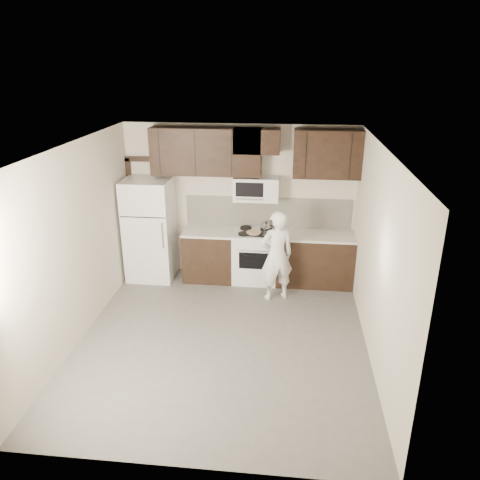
% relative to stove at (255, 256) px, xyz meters
% --- Properties ---
extents(floor, '(4.50, 4.50, 0.00)m').
position_rel_stove_xyz_m(floor, '(-0.30, -1.94, -0.46)').
color(floor, '#575451').
rests_on(floor, ground).
extents(back_wall, '(4.00, 0.00, 4.00)m').
position_rel_stove_xyz_m(back_wall, '(-0.30, 0.31, 0.89)').
color(back_wall, beige).
rests_on(back_wall, ground).
extents(ceiling, '(4.50, 4.50, 0.00)m').
position_rel_stove_xyz_m(ceiling, '(-0.30, -1.94, 2.24)').
color(ceiling, white).
rests_on(ceiling, back_wall).
extents(counter_run, '(2.95, 0.64, 0.91)m').
position_rel_stove_xyz_m(counter_run, '(0.30, 0.00, -0.00)').
color(counter_run, black).
rests_on(counter_run, floor).
extents(stove, '(0.76, 0.66, 0.94)m').
position_rel_stove_xyz_m(stove, '(0.00, 0.00, 0.00)').
color(stove, silver).
rests_on(stove, floor).
extents(backsplash, '(2.90, 0.02, 0.54)m').
position_rel_stove_xyz_m(backsplash, '(0.20, 0.30, 0.72)').
color(backsplash, beige).
rests_on(backsplash, counter_run).
extents(upper_cabinets, '(3.48, 0.35, 0.78)m').
position_rel_stove_xyz_m(upper_cabinets, '(-0.09, 0.14, 1.82)').
color(upper_cabinets, black).
rests_on(upper_cabinets, back_wall).
extents(microwave, '(0.76, 0.42, 0.40)m').
position_rel_stove_xyz_m(microwave, '(-0.00, 0.12, 1.19)').
color(microwave, silver).
rests_on(microwave, upper_cabinets).
extents(refrigerator, '(0.80, 0.76, 1.80)m').
position_rel_stove_xyz_m(refrigerator, '(-1.85, -0.05, 0.44)').
color(refrigerator, silver).
rests_on(refrigerator, floor).
extents(door_trim, '(0.50, 0.08, 2.12)m').
position_rel_stove_xyz_m(door_trim, '(-2.22, 0.27, 0.79)').
color(door_trim, black).
rests_on(door_trim, floor).
extents(saucepan, '(0.27, 0.16, 0.15)m').
position_rel_stove_xyz_m(saucepan, '(0.18, 0.15, 0.51)').
color(saucepan, silver).
rests_on(saucepan, stove).
extents(baking_tray, '(0.40, 0.32, 0.02)m').
position_rel_stove_xyz_m(baking_tray, '(-0.02, -0.09, 0.46)').
color(baking_tray, black).
rests_on(baking_tray, counter_run).
extents(pizza, '(0.28, 0.28, 0.02)m').
position_rel_stove_xyz_m(pizza, '(-0.02, -0.09, 0.48)').
color(pizza, beige).
rests_on(pizza, baking_tray).
extents(person, '(0.65, 0.54, 1.51)m').
position_rel_stove_xyz_m(person, '(0.39, -0.64, 0.30)').
color(person, white).
rests_on(person, floor).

